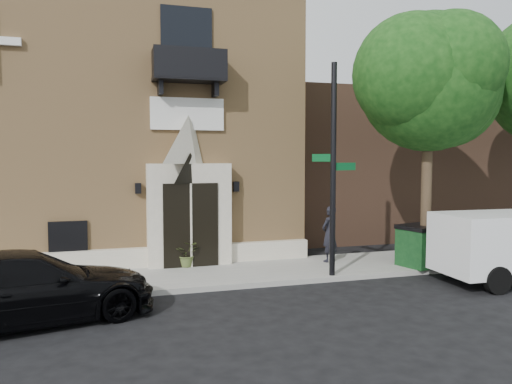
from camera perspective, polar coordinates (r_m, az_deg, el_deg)
ground at (r=13.68m, az=-1.45°, el=-11.04°), size 120.00×120.00×0.00m
sidewalk at (r=15.33m, az=0.69°, el=-9.10°), size 42.00×3.00×0.15m
church at (r=20.73m, az=-15.51°, el=6.86°), size 12.20×11.01×9.30m
neighbour_building at (r=26.70m, az=18.68°, el=3.04°), size 18.00×8.00×6.40m
street_tree_left at (r=16.35m, az=19.45°, el=11.92°), size 4.97×4.38×7.77m
black_sedan at (r=11.84m, az=-24.78°, el=-9.88°), size 5.78×3.48×1.57m
street_sign at (r=14.38m, az=8.81°, el=2.56°), size 1.14×0.93×6.06m
fire_hydrant at (r=16.78m, az=18.90°, el=-6.42°), size 0.50×0.40×0.87m
dumpster at (r=16.76m, az=19.17°, el=-5.65°), size 2.18×1.56×1.29m
planter at (r=15.73m, az=-7.85°, el=-7.02°), size 0.84×0.76×0.81m
pedestrian_near at (r=16.43m, az=8.41°, el=-4.76°), size 0.79×0.69×1.82m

